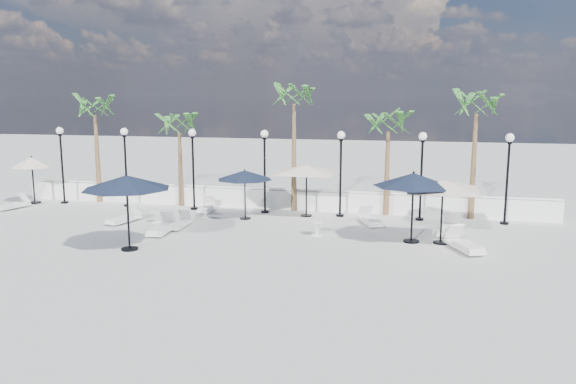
% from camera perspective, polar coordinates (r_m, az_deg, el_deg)
% --- Properties ---
extents(ground, '(100.00, 100.00, 0.00)m').
position_cam_1_polar(ground, '(20.07, -7.25, -5.84)').
color(ground, '#B0B1AB').
rests_on(ground, ground).
extents(balustrade, '(26.00, 0.30, 1.01)m').
position_cam_1_polar(balustrade, '(26.95, -1.80, -0.72)').
color(balustrade, white).
rests_on(balustrade, ground).
extents(lamppost_0, '(0.36, 0.36, 3.84)m').
position_cam_1_polar(lamppost_0, '(30.20, -22.04, 3.59)').
color(lamppost_0, black).
rests_on(lamppost_0, ground).
extents(lamppost_1, '(0.36, 0.36, 3.84)m').
position_cam_1_polar(lamppost_1, '(28.34, -16.20, 3.55)').
color(lamppost_1, black).
rests_on(lamppost_1, ground).
extents(lamppost_2, '(0.36, 0.36, 3.84)m').
position_cam_1_polar(lamppost_2, '(26.82, -9.64, 3.47)').
color(lamppost_2, black).
rests_on(lamppost_2, ground).
extents(lamppost_3, '(0.36, 0.36, 3.84)m').
position_cam_1_polar(lamppost_3, '(25.69, -2.39, 3.33)').
color(lamppost_3, black).
rests_on(lamppost_3, ground).
extents(lamppost_4, '(0.36, 0.36, 3.84)m').
position_cam_1_polar(lamppost_4, '(25.01, 5.38, 3.11)').
color(lamppost_4, black).
rests_on(lamppost_4, ground).
extents(lamppost_5, '(0.36, 0.36, 3.84)m').
position_cam_1_polar(lamppost_5, '(24.80, 13.43, 2.83)').
color(lamppost_5, black).
rests_on(lamppost_5, ground).
extents(lamppost_6, '(0.36, 0.36, 3.84)m').
position_cam_1_polar(lamppost_6, '(25.08, 21.45, 2.50)').
color(lamppost_6, black).
rests_on(lamppost_6, ground).
extents(palm_0, '(2.60, 2.60, 5.50)m').
position_cam_1_polar(palm_0, '(29.91, -19.03, 7.64)').
color(palm_0, brown).
rests_on(palm_0, ground).
extents(palm_1, '(2.60, 2.60, 4.70)m').
position_cam_1_polar(palm_1, '(27.84, -11.00, 6.27)').
color(palm_1, brown).
rests_on(palm_1, ground).
extents(palm_2, '(2.60, 2.60, 6.10)m').
position_cam_1_polar(palm_2, '(26.02, 0.62, 9.21)').
color(palm_2, brown).
rests_on(palm_2, ground).
extents(palm_3, '(2.60, 2.60, 4.90)m').
position_cam_1_polar(palm_3, '(25.50, 10.16, 6.42)').
color(palm_3, brown).
rests_on(palm_3, ground).
extents(palm_4, '(2.60, 2.60, 5.70)m').
position_cam_1_polar(palm_4, '(25.55, 18.60, 7.82)').
color(palm_4, brown).
rests_on(palm_4, ground).
extents(lounger_0, '(0.92, 1.70, 0.61)m').
position_cam_1_polar(lounger_0, '(29.94, -26.12, -1.18)').
color(lounger_0, silver).
rests_on(lounger_0, ground).
extents(lounger_1, '(0.59, 1.65, 0.61)m').
position_cam_1_polar(lounger_1, '(23.51, -10.95, -3.11)').
color(lounger_1, silver).
rests_on(lounger_1, ground).
extents(lounger_2, '(0.77, 1.71, 0.62)m').
position_cam_1_polar(lounger_2, '(26.58, -8.29, -1.54)').
color(lounger_2, silver).
rests_on(lounger_2, ground).
extents(lounger_3, '(0.96, 1.80, 0.64)m').
position_cam_1_polar(lounger_3, '(24.96, -16.30, -2.55)').
color(lounger_3, silver).
rests_on(lounger_3, ground).
extents(lounger_4, '(0.78, 1.96, 0.72)m').
position_cam_1_polar(lounger_4, '(22.70, -12.65, -3.54)').
color(lounger_4, silver).
rests_on(lounger_4, ground).
extents(lounger_5, '(0.97, 2.00, 0.72)m').
position_cam_1_polar(lounger_5, '(22.87, 16.01, -3.58)').
color(lounger_5, silver).
rests_on(lounger_5, ground).
extents(lounger_6, '(1.19, 1.86, 0.67)m').
position_cam_1_polar(lounger_6, '(23.91, 8.34, -2.77)').
color(lounger_6, silver).
rests_on(lounger_6, ground).
extents(lounger_7, '(1.35, 2.03, 0.73)m').
position_cam_1_polar(lounger_7, '(20.66, 17.45, -5.07)').
color(lounger_7, silver).
rests_on(lounger_7, ground).
extents(side_table_0, '(0.48, 0.48, 0.46)m').
position_cam_1_polar(side_table_0, '(24.70, -13.23, -2.39)').
color(side_table_0, silver).
rests_on(side_table_0, ground).
extents(side_table_1, '(0.49, 0.49, 0.48)m').
position_cam_1_polar(side_table_1, '(25.26, -8.41, -1.95)').
color(side_table_1, silver).
rests_on(side_table_1, ground).
extents(side_table_2, '(0.58, 0.58, 0.56)m').
position_cam_1_polar(side_table_2, '(21.86, 2.96, -3.56)').
color(side_table_2, silver).
rests_on(side_table_2, ground).
extents(parasol_navy_left, '(3.09, 3.09, 2.73)m').
position_cam_1_polar(parasol_navy_left, '(20.20, -16.10, 0.92)').
color(parasol_navy_left, black).
rests_on(parasol_navy_left, ground).
extents(parasol_navy_mid, '(2.47, 2.47, 2.21)m').
position_cam_1_polar(parasol_navy_mid, '(24.52, -4.42, 1.71)').
color(parasol_navy_mid, black).
rests_on(parasol_navy_mid, ground).
extents(parasol_navy_right, '(2.97, 2.97, 2.66)m').
position_cam_1_polar(parasol_navy_right, '(20.96, 12.63, 1.20)').
color(parasol_navy_right, black).
rests_on(parasol_navy_right, ground).
extents(parasol_cream_sq_a, '(5.07, 5.07, 2.49)m').
position_cam_1_polar(parasol_cream_sq_a, '(24.97, 1.89, 2.70)').
color(parasol_cream_sq_a, black).
rests_on(parasol_cream_sq_a, ground).
extents(parasol_cream_sq_b, '(5.06, 5.06, 2.54)m').
position_cam_1_polar(parasol_cream_sq_b, '(21.03, 15.50, 1.12)').
color(parasol_cream_sq_b, black).
rests_on(parasol_cream_sq_b, ground).
extents(parasol_cream_small, '(1.95, 1.95, 2.39)m').
position_cam_1_polar(parasol_cream_small, '(30.88, -24.59, 2.71)').
color(parasol_cream_small, black).
rests_on(parasol_cream_small, ground).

